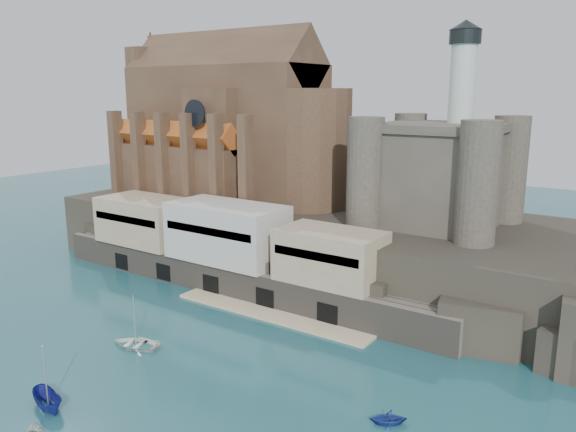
% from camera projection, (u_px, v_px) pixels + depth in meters
% --- Properties ---
extents(ground, '(300.00, 300.00, 0.00)m').
position_uv_depth(ground, '(160.00, 364.00, 62.12)').
color(ground, '#194C55').
rests_on(ground, ground).
extents(promontory, '(100.00, 36.00, 10.00)m').
position_uv_depth(promontory, '(336.00, 243.00, 92.85)').
color(promontory, black).
rests_on(promontory, ground).
extents(quay, '(70.00, 12.00, 13.05)m').
position_uv_depth(quay, '(225.00, 249.00, 85.00)').
color(quay, '#695F54').
rests_on(quay, ground).
extents(church, '(47.00, 25.93, 30.51)m').
position_uv_depth(church, '(232.00, 132.00, 104.34)').
color(church, '#453020').
rests_on(church, promontory).
extents(castle_keep, '(21.20, 21.20, 29.30)m').
position_uv_depth(castle_keep, '(439.00, 169.00, 82.34)').
color(castle_keep, '#453F36').
rests_on(castle_keep, promontory).
extents(boat_2, '(2.46, 2.42, 5.22)m').
position_uv_depth(boat_2, '(49.00, 408.00, 53.39)').
color(boat_2, navy).
rests_on(boat_2, ground).
extents(boat_6, '(2.31, 4.45, 5.99)m').
position_uv_depth(boat_6, '(136.00, 346.00, 66.35)').
color(boat_6, white).
rests_on(boat_6, ground).
extents(boat_7, '(3.11, 3.40, 3.37)m').
position_uv_depth(boat_7, '(388.00, 424.00, 50.88)').
color(boat_7, '#213994').
rests_on(boat_7, ground).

